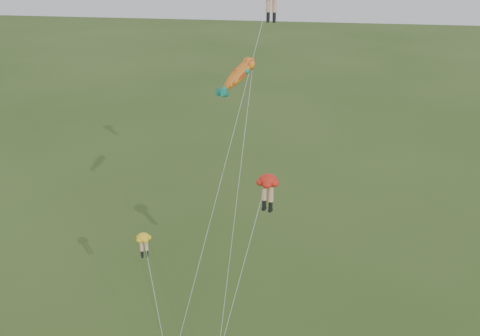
# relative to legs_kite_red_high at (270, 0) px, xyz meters

# --- Properties ---
(legs_kite_red_high) EXTENTS (5.80, 13.75, 23.04)m
(legs_kite_red_high) POSITION_rel_legs_kite_red_high_xyz_m (0.00, 0.00, 0.00)
(legs_kite_red_high) COLOR red
(legs_kite_red_high) RESTS_ON ground
(legs_kite_red_mid) EXTENTS (4.01, 7.18, 13.00)m
(legs_kite_red_mid) POSITION_rel_legs_kite_red_high_xyz_m (0.90, -9.26, -9.83)
(legs_kite_red_mid) COLOR red
(legs_kite_red_mid) RESTS_ON ground
(legs_kite_yellow) EXTENTS (3.00, 3.99, 9.38)m
(legs_kite_yellow) POSITION_rel_legs_kite_red_high_xyz_m (-6.48, -11.26, -13.46)
(legs_kite_yellow) COLOR yellow
(legs_kite_yellow) RESTS_ON ground
(fish_kite) EXTENTS (2.55, 8.16, 19.59)m
(fish_kite) POSITION_rel_legs_kite_red_high_xyz_m (-1.24, -6.38, -3.79)
(fish_kite) COLOR orange
(fish_kite) RESTS_ON ground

